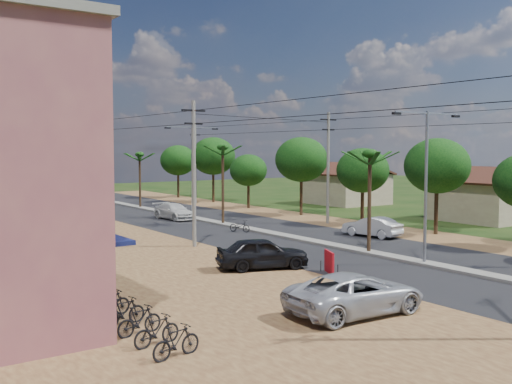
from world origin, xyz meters
TOP-DOWN VIEW (x-y plane):
  - ground at (0.00, 0.00)m, footprint 160.00×160.00m
  - road at (0.00, 15.00)m, footprint 12.00×110.00m
  - median at (0.00, 18.00)m, footprint 1.00×90.00m
  - dirt_lot_west at (-15.00, 8.00)m, footprint 18.00×46.00m
  - dirt_shoulder_east at (8.50, 15.00)m, footprint 5.00×90.00m
  - house_east_near at (20.00, 10.00)m, footprint 7.60×7.50m
  - house_east_far at (21.00, 28.00)m, footprint 7.60×7.50m
  - tree_east_c at (9.70, 7.00)m, footprint 4.60×4.60m
  - tree_east_d at (9.40, 14.00)m, footprint 4.20×4.20m
  - tree_east_e at (9.60, 22.00)m, footprint 4.80×4.80m
  - tree_east_f at (9.20, 30.00)m, footprint 3.80×3.80m
  - tree_east_g at (9.80, 38.00)m, footprint 5.00×5.00m
  - tree_east_h at (9.50, 46.00)m, footprint 4.40×4.40m
  - palm_median_near at (0.00, 4.00)m, footprint 2.00×2.00m
  - palm_median_mid at (0.00, 20.00)m, footprint 2.00×2.00m
  - palm_median_far at (0.00, 36.00)m, footprint 2.00×2.00m
  - streetlight_near at (0.00, 0.00)m, footprint 5.10×0.18m
  - streetlight_mid at (0.00, 25.00)m, footprint 5.10×0.18m
  - streetlight_far at (0.00, 50.00)m, footprint 5.10×0.18m
  - utility_pole_w_b at (-7.00, 12.00)m, footprint 1.60×0.24m
  - utility_pole_w_c at (-7.00, 34.00)m, footprint 1.60×0.24m
  - utility_pole_w_d at (-7.00, 55.00)m, footprint 1.60×0.24m
  - utility_pole_e_b at (7.50, 16.00)m, footprint 1.60×0.24m
  - utility_pole_e_c at (7.50, 38.00)m, footprint 1.60×0.24m
  - car_silver_mid at (5.00, 8.64)m, footprint 2.13×4.36m
  - car_white_far at (-1.50, 25.51)m, footprint 2.27×4.80m
  - car_parked_silver at (-9.51, -4.70)m, footprint 5.57×2.79m
  - car_parked_dark at (-7.50, 4.03)m, footprint 4.99×3.29m
  - moto_rider_west_a at (-1.20, 15.73)m, footprint 1.23×1.77m
  - moto_rider_west_b at (-1.20, 28.15)m, footprint 0.94×1.51m
  - roadside_sign at (-5.50, 1.24)m, footprint 0.64×1.27m
  - parked_scooter_row at (-17.03, -1.19)m, footprint 1.72×8.54m

SIDE VIEW (x-z plane):
  - ground at x=0.00m, z-range 0.00..0.00m
  - dirt_shoulder_east at x=8.50m, z-range 0.00..0.03m
  - dirt_lot_west at x=-15.00m, z-range 0.00..0.04m
  - road at x=0.00m, z-range 0.00..0.04m
  - median at x=0.00m, z-range 0.00..0.18m
  - moto_rider_west_b at x=-1.20m, z-range 0.00..0.88m
  - moto_rider_west_a at x=-1.20m, z-range 0.00..0.88m
  - parked_scooter_row at x=-17.03m, z-range 0.00..1.00m
  - roadside_sign at x=-5.50m, z-range 0.00..1.12m
  - car_white_far at x=-1.50m, z-range 0.00..1.35m
  - car_silver_mid at x=5.00m, z-range 0.00..1.37m
  - car_parked_silver at x=-9.51m, z-range 0.00..1.51m
  - car_parked_dark at x=-7.50m, z-range 0.00..1.58m
  - house_east_near at x=20.00m, z-range 0.09..4.69m
  - house_east_far at x=21.00m, z-range 0.09..4.69m
  - tree_east_f at x=9.20m, z-range 1.13..6.64m
  - tree_east_d at x=9.40m, z-range 1.27..7.41m
  - tree_east_h at x=9.50m, z-range 1.38..7.90m
  - utility_pole_w_b at x=-7.00m, z-range 0.26..9.26m
  - utility_pole_w_c at x=-7.00m, z-range 0.26..9.26m
  - utility_pole_w_d at x=-7.00m, z-range 0.26..9.26m
  - utility_pole_e_b at x=7.50m, z-range 0.26..9.26m
  - utility_pole_e_c at x=7.50m, z-range 0.26..9.26m
  - streetlight_near at x=0.00m, z-range 0.79..8.79m
  - streetlight_mid at x=0.00m, z-range 0.79..8.79m
  - streetlight_far at x=0.00m, z-range 0.79..8.79m
  - tree_east_c at x=9.70m, z-range 1.45..8.28m
  - tree_east_e at x=9.60m, z-range 1.52..8.66m
  - tree_east_g at x=9.80m, z-range 1.55..8.93m
  - palm_median_far at x=0.00m, z-range 2.34..8.19m
  - palm_median_near at x=0.00m, z-range 2.46..8.61m
  - palm_median_mid at x=0.00m, z-range 2.62..9.17m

